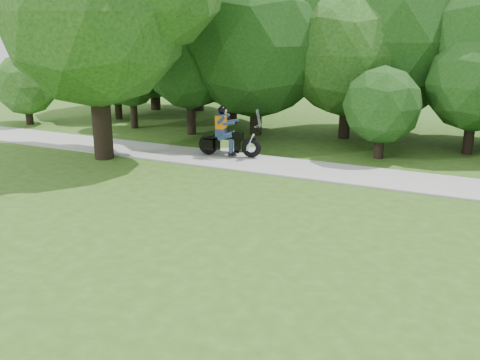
% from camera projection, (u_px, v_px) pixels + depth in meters
% --- Properties ---
extents(ground, '(100.00, 100.00, 0.00)m').
position_uv_depth(ground, '(350.00, 304.00, 9.29)').
color(ground, '#2F5017').
rests_on(ground, ground).
extents(walkway, '(60.00, 2.20, 0.06)m').
position_uv_depth(walkway, '(414.00, 182.00, 16.23)').
color(walkway, '#A0A09B').
rests_on(walkway, ground).
extents(tree_line, '(40.17, 11.86, 7.74)m').
position_uv_depth(tree_line, '(471.00, 49.00, 20.58)').
color(tree_line, black).
rests_on(tree_line, ground).
extents(touring_motorcycle, '(2.35, 0.91, 1.79)m').
position_uv_depth(touring_motorcycle, '(226.00, 138.00, 19.09)').
color(touring_motorcycle, black).
rests_on(touring_motorcycle, walkway).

